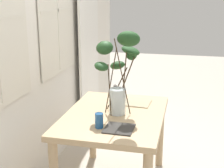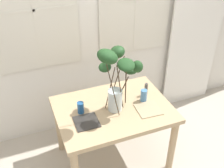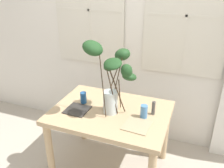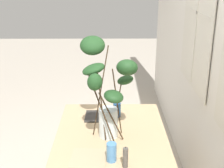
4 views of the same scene
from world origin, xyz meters
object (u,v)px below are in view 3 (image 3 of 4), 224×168
Objects in this scene: dining_table at (111,120)px; vase_with_branches at (111,75)px; drinking_glass_blue_left at (83,98)px; plate_square_right at (137,125)px; pillar_candle at (153,108)px; plate_square_left at (77,110)px; drinking_glass_blue_right at (144,111)px.

vase_with_branches is at bearing -59.12° from dining_table.
drinking_glass_blue_left reaches higher than plate_square_right.
vase_with_branches is at bearing -162.51° from pillar_candle.
drinking_glass_blue_left is 0.17m from plate_square_left.
dining_table is at bearing -8.68° from drinking_glass_blue_left.
pillar_candle reaches higher than drinking_glass_blue_left.
plate_square_left is (-0.34, -0.08, -0.40)m from vase_with_branches.
pillar_candle is (0.74, 0.20, 0.07)m from plate_square_left.
dining_table is 9.65× the size of drinking_glass_blue_left.
plate_square_left is 0.77m from pillar_candle.
drinking_glass_blue_left is 0.51× the size of plate_square_right.
dining_table is 0.38m from drinking_glass_blue_left.
plate_square_right is (0.32, -0.16, 0.12)m from dining_table.
plate_square_left is at bearing -170.27° from drinking_glass_blue_right.
drinking_glass_blue_right is at bearing 0.55° from dining_table.
plate_square_left is (-0.66, -0.11, -0.06)m from drinking_glass_blue_right.
vase_with_branches is 0.53m from plate_square_left.
drinking_glass_blue_right reaches higher than dining_table.
drinking_glass_blue_right reaches higher than plate_square_right.
drinking_glass_blue_right is (0.67, -0.05, 0.01)m from drinking_glass_blue_left.
dining_table is 0.38m from plate_square_right.
vase_with_branches is 0.50m from drinking_glass_blue_left.
pillar_candle is at bearing 17.49° from vase_with_branches.
dining_table is at bearing 120.88° from vase_with_branches.
vase_with_branches is (0.02, -0.04, 0.52)m from dining_table.
pillar_candle is at bearing 49.79° from drinking_glass_blue_right.
vase_with_branches reaches higher than drinking_glass_blue_left.
drinking_glass_blue_right is 0.17m from plate_square_right.
drinking_glass_blue_left is 0.80× the size of pillar_candle.
drinking_glass_blue_right is at bearing 82.13° from plate_square_right.
drinking_glass_blue_right is 0.86× the size of pillar_candle.
drinking_glass_blue_right is at bearing 9.73° from plate_square_left.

